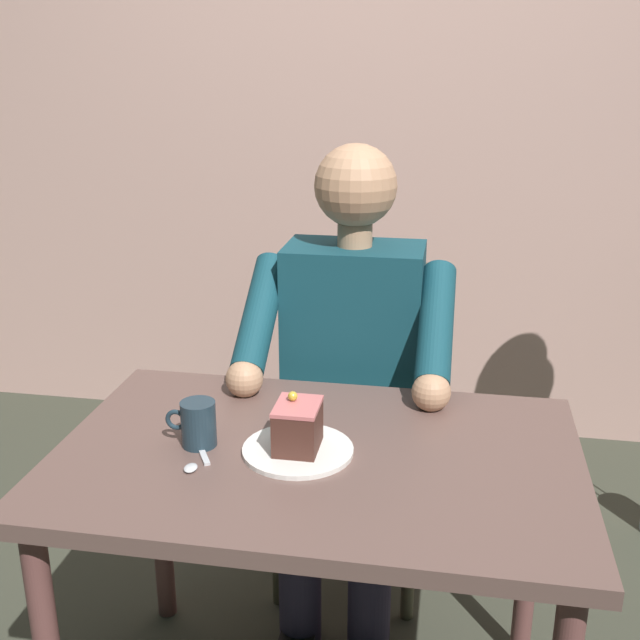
# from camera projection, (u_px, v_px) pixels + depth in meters

# --- Properties ---
(cafe_rear_panel) EXTENTS (6.40, 0.12, 3.00)m
(cafe_rear_panel) POSITION_uv_depth(u_px,v_px,m) (396.00, 46.00, 2.85)
(cafe_rear_panel) COLOR tan
(cafe_rear_panel) RESTS_ON ground
(dining_table) EXTENTS (1.07, 0.70, 0.70)m
(dining_table) POSITION_uv_depth(u_px,v_px,m) (317.00, 489.00, 1.62)
(dining_table) COLOR brown
(dining_table) RESTS_ON ground
(chair) EXTENTS (0.42, 0.42, 0.91)m
(chair) POSITION_uv_depth(u_px,v_px,m) (357.00, 407.00, 2.25)
(chair) COLOR brown
(chair) RESTS_ON ground
(seated_person) EXTENTS (0.53, 0.58, 1.26)m
(seated_person) POSITION_uv_depth(u_px,v_px,m) (349.00, 379.00, 2.04)
(seated_person) COLOR #13404C
(seated_person) RESTS_ON ground
(dessert_plate) EXTENTS (0.23, 0.23, 0.01)m
(dessert_plate) POSITION_uv_depth(u_px,v_px,m) (298.00, 450.00, 1.58)
(dessert_plate) COLOR white
(dessert_plate) RESTS_ON dining_table
(cake_slice) EXTENTS (0.09, 0.11, 0.12)m
(cake_slice) POSITION_uv_depth(u_px,v_px,m) (298.00, 426.00, 1.57)
(cake_slice) COLOR #47261E
(cake_slice) RESTS_ON dessert_plate
(coffee_cup) EXTENTS (0.11, 0.07, 0.10)m
(coffee_cup) POSITION_uv_depth(u_px,v_px,m) (198.00, 423.00, 1.60)
(coffee_cup) COLOR #1F323E
(coffee_cup) RESTS_ON dining_table
(dessert_spoon) EXTENTS (0.06, 0.14, 0.01)m
(dessert_spoon) POSITION_uv_depth(u_px,v_px,m) (196.00, 460.00, 1.54)
(dessert_spoon) COLOR silver
(dessert_spoon) RESTS_ON dining_table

